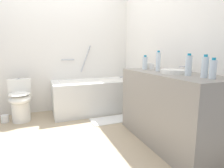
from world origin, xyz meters
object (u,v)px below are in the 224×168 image
(sink_faucet, at_px, (186,70))
(toilet_paper_roll, at_px, (5,119))
(toilet, at_px, (20,101))
(water_bottle_0, at_px, (189,65))
(bathtub, at_px, (94,95))
(water_bottle_4, at_px, (213,69))
(drinking_glass_1, at_px, (147,66))
(water_bottle_1, at_px, (145,63))
(sink_basin, at_px, (174,71))
(water_bottle_2, at_px, (158,62))
(water_bottle_3, at_px, (205,67))
(drinking_glass_0, at_px, (152,66))
(bath_mat, at_px, (111,120))

(sink_faucet, height_order, toilet_paper_roll, sink_faucet)
(toilet, height_order, water_bottle_0, water_bottle_0)
(bathtub, xyz_separation_m, water_bottle_4, (0.54, -2.04, 0.65))
(drinking_glass_1, bearing_deg, bathtub, 120.37)
(water_bottle_1, xyz_separation_m, drinking_glass_1, (0.09, 0.09, -0.05))
(water_bottle_1, relative_size, toilet_paper_roll, 1.65)
(water_bottle_0, relative_size, water_bottle_1, 1.16)
(bathtub, distance_m, sink_basin, 1.74)
(water_bottle_2, height_order, toilet_paper_roll, water_bottle_2)
(water_bottle_1, height_order, water_bottle_2, water_bottle_2)
(drinking_glass_1, distance_m, toilet_paper_roll, 2.40)
(water_bottle_3, bearing_deg, water_bottle_2, 95.35)
(sink_faucet, distance_m, water_bottle_4, 0.50)
(toilet, distance_m, drinking_glass_0, 2.15)
(sink_faucet, relative_size, water_bottle_2, 0.59)
(water_bottle_0, xyz_separation_m, toilet_paper_roll, (-2.01, 1.76, -0.92))
(water_bottle_4, distance_m, toilet_paper_roll, 3.01)
(water_bottle_2, bearing_deg, water_bottle_3, -84.65)
(water_bottle_1, bearing_deg, drinking_glass_0, -19.10)
(water_bottle_0, xyz_separation_m, drinking_glass_1, (0.03, 0.83, -0.07))
(water_bottle_0, bearing_deg, bathtub, 106.31)
(sink_faucet, relative_size, bath_mat, 0.22)
(toilet, relative_size, drinking_glass_1, 8.94)
(sink_faucet, bearing_deg, toilet_paper_roll, 144.54)
(bathtub, bearing_deg, sink_faucet, -66.24)
(sink_faucet, xyz_separation_m, water_bottle_1, (-0.23, 0.54, 0.05))
(drinking_glass_0, bearing_deg, water_bottle_4, -90.53)
(water_bottle_4, height_order, drinking_glass_1, water_bottle_4)
(drinking_glass_0, bearing_deg, toilet_paper_roll, 152.91)
(water_bottle_2, distance_m, drinking_glass_0, 0.27)
(water_bottle_0, bearing_deg, water_bottle_3, -84.59)
(water_bottle_4, bearing_deg, bathtub, 104.91)
(bathtub, height_order, water_bottle_1, bathtub)
(water_bottle_2, relative_size, drinking_glass_1, 3.36)
(bathtub, xyz_separation_m, water_bottle_2, (0.48, -1.31, 0.68))
(bathtub, height_order, drinking_glass_1, bathtub)
(drinking_glass_0, bearing_deg, water_bottle_3, -91.04)
(toilet_paper_roll, bearing_deg, water_bottle_1, -27.44)
(water_bottle_3, bearing_deg, toilet_paper_roll, 136.15)
(water_bottle_0, relative_size, water_bottle_4, 1.18)
(water_bottle_1, xyz_separation_m, toilet_paper_roll, (-1.95, 1.01, -0.91))
(sink_basin, relative_size, drinking_glass_1, 3.88)
(toilet, bearing_deg, water_bottle_4, 38.72)
(water_bottle_2, height_order, bath_mat, water_bottle_2)
(drinking_glass_1, bearing_deg, water_bottle_0, -92.14)
(water_bottle_1, bearing_deg, drinking_glass_1, 43.45)
(sink_basin, xyz_separation_m, sink_faucet, (0.18, 0.00, 0.01))
(drinking_glass_0, relative_size, drinking_glass_1, 1.08)
(sink_basin, distance_m, water_bottle_4, 0.48)
(sink_faucet, height_order, water_bottle_3, water_bottle_3)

